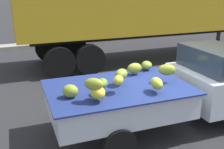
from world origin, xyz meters
name	(u,v)px	position (x,y,z in m)	size (l,w,h in m)	color
ground	(163,128)	(0.00, 0.00, 0.00)	(220.00, 220.00, 0.00)	#28282B
curb_strip	(55,43)	(0.00, 10.07, 0.08)	(80.00, 0.80, 0.16)	gray
pickup_truck	(200,84)	(0.99, 0.06, 0.88)	(5.18, 2.23, 1.70)	silver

